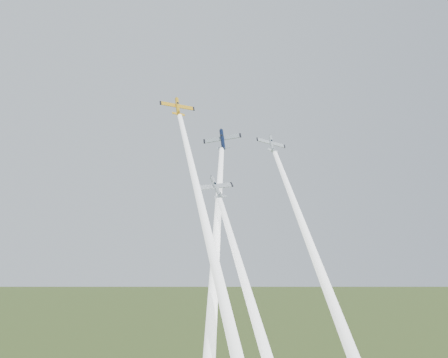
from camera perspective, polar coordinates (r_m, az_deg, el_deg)
plane_yellow at (r=119.77m, az=-4.74°, el=7.34°), size 7.73×6.84×7.16m
smoke_trail_yellow at (r=90.06m, az=-1.08°, el=-7.95°), size 8.85×51.59×58.32m
plane_navy at (r=118.43m, az=-0.17°, el=4.05°), size 8.40×8.08×8.05m
smoke_trail_navy at (r=93.37m, az=-0.98°, el=-9.41°), size 11.99×43.28×49.44m
plane_silver_right at (r=125.53m, az=4.84°, el=3.61°), size 7.49×6.09×7.10m
smoke_trail_silver_right at (r=104.06m, az=9.15°, el=-7.62°), size 6.28×39.92×44.88m
plane_silver_low at (r=104.61m, az=-0.81°, el=-0.86°), size 8.25×6.32×6.77m
smoke_trail_silver_low at (r=86.67m, az=3.35°, el=-14.36°), size 7.91×36.25×40.87m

